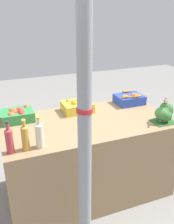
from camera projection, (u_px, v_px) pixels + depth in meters
ground_plane at (87, 188)px, 2.85m from camera, size 10.00×10.00×0.00m
market_table at (87, 157)px, 2.68m from camera, size 1.69×0.90×0.85m
support_pole at (85, 127)px, 1.61m from camera, size 0.11×0.11×2.40m
apple_crate at (17, 115)px, 2.51m from camera, size 0.32×0.25×0.14m
orange_crate at (77, 106)px, 2.73m from camera, size 0.32×0.25×0.14m
carrot_crate at (130, 99)px, 2.94m from camera, size 0.32×0.26×0.14m
broccoli_pile at (164, 113)px, 2.47m from camera, size 0.24×0.19×0.20m
juice_bottle_ruby at (9, 140)px, 1.93m from camera, size 0.06×0.06×0.27m
juice_bottle_amber at (25, 137)px, 1.97m from camera, size 0.06×0.06×0.27m
juice_bottle_cloudy at (40, 134)px, 2.01m from camera, size 0.07×0.07×0.27m
sparrow_bird at (166, 101)px, 2.41m from camera, size 0.09×0.11×0.05m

